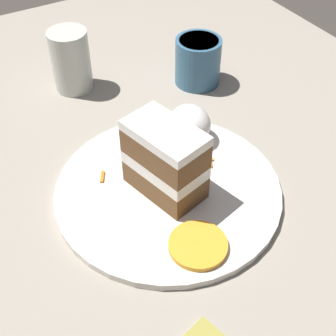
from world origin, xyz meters
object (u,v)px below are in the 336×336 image
(cake_slice, at_px, (165,160))
(cream_dollop, at_px, (190,124))
(plate, at_px, (168,190))
(drinking_glass, at_px, (72,64))
(orange_garnish, at_px, (198,245))
(coffee_mug, at_px, (198,60))

(cake_slice, height_order, cream_dollop, cake_slice)
(plate, xyz_separation_m, cream_dollop, (0.07, -0.08, 0.03))
(drinking_glass, bearing_deg, plate, -177.59)
(orange_garnish, bearing_deg, coffee_mug, -32.79)
(cake_slice, relative_size, drinking_glass, 1.09)
(cream_dollop, xyz_separation_m, coffee_mug, (0.13, -0.10, 0.01))
(cake_slice, bearing_deg, drinking_glass, -102.62)
(cream_dollop, distance_m, drinking_glass, 0.23)
(plate, relative_size, cream_dollop, 4.64)
(cake_slice, xyz_separation_m, drinking_glass, (0.29, 0.01, -0.02))
(cream_dollop, distance_m, coffee_mug, 0.16)
(drinking_glass, bearing_deg, orange_garnish, 179.08)
(orange_garnish, xyz_separation_m, drinking_glass, (0.38, -0.01, 0.03))
(cake_slice, bearing_deg, cream_dollop, -153.59)
(plate, distance_m, orange_garnish, 0.10)
(plate, xyz_separation_m, cake_slice, (0.00, 0.00, 0.05))
(cream_dollop, height_order, coffee_mug, coffee_mug)
(plate, distance_m, cake_slice, 0.05)
(orange_garnish, relative_size, coffee_mug, 0.88)
(orange_garnish, height_order, coffee_mug, coffee_mug)
(plate, distance_m, coffee_mug, 0.26)
(drinking_glass, bearing_deg, cake_slice, -178.37)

